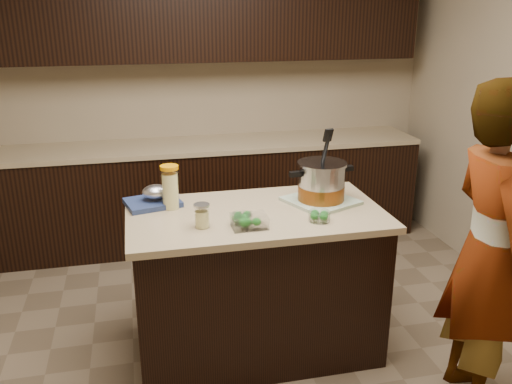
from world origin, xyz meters
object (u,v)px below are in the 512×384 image
Objects in this scene: lemonade_pitcher at (170,189)px; person at (489,253)px; stock_pot at (321,184)px; island at (256,282)px.

person is (1.49, -0.88, -0.16)m from lemonade_pitcher.
lemonade_pitcher is at bearing 166.05° from stock_pot.
lemonade_pitcher is 1.73m from person.
island is at bearing -178.02° from stock_pot.
lemonade_pitcher is at bearing 66.78° from person.
person is at bearing -34.63° from island.
lemonade_pitcher is at bearing 160.03° from island.
stock_pot is at bearing 45.45° from person.
stock_pot is 1.00m from person.
island is 0.85× the size of person.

